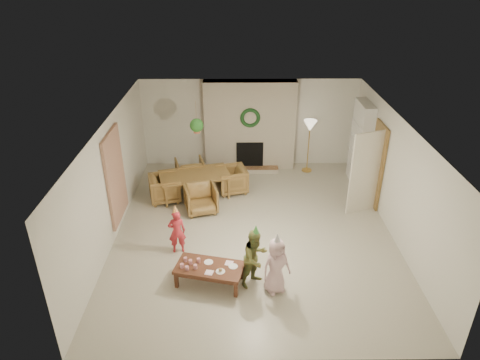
{
  "coord_description": "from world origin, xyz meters",
  "views": [
    {
      "loc": [
        -0.38,
        -8.03,
        5.42
      ],
      "look_at": [
        -0.3,
        0.4,
        1.05
      ],
      "focal_mm": 32.39,
      "sensor_mm": 36.0,
      "label": 1
    }
  ],
  "objects_px": {
    "dining_chair_near": "(201,199)",
    "dining_chair_right": "(232,180)",
    "coffee_table_top": "(209,268)",
    "child_plaid": "(255,258)",
    "dining_table": "(195,185)",
    "child_pink": "(276,266)",
    "dining_chair_left": "(165,188)",
    "dining_chair_far": "(190,171)",
    "child_red": "(177,231)"
  },
  "relations": [
    {
      "from": "dining_chair_far",
      "to": "coffee_table_top",
      "type": "bearing_deg",
      "value": 85.35
    },
    {
      "from": "coffee_table_top",
      "to": "child_red",
      "type": "distance_m",
      "value": 1.21
    },
    {
      "from": "coffee_table_top",
      "to": "child_pink",
      "type": "xyz_separation_m",
      "value": [
        1.2,
        -0.21,
        0.2
      ]
    },
    {
      "from": "dining_chair_right",
      "to": "dining_chair_near",
      "type": "bearing_deg",
      "value": -51.34
    },
    {
      "from": "coffee_table_top",
      "to": "child_red",
      "type": "height_order",
      "value": "child_red"
    },
    {
      "from": "dining_chair_far",
      "to": "child_pink",
      "type": "distance_m",
      "value": 4.65
    },
    {
      "from": "child_red",
      "to": "child_plaid",
      "type": "height_order",
      "value": "child_plaid"
    },
    {
      "from": "coffee_table_top",
      "to": "child_plaid",
      "type": "height_order",
      "value": "child_plaid"
    },
    {
      "from": "dining_chair_near",
      "to": "dining_chair_right",
      "type": "distance_m",
      "value": 1.21
    },
    {
      "from": "dining_chair_right",
      "to": "coffee_table_top",
      "type": "bearing_deg",
      "value": -21.01
    },
    {
      "from": "dining_chair_near",
      "to": "dining_chair_right",
      "type": "xyz_separation_m",
      "value": [
        0.72,
        0.97,
        0.0
      ]
    },
    {
      "from": "child_plaid",
      "to": "dining_chair_near",
      "type": "bearing_deg",
      "value": 72.28
    },
    {
      "from": "dining_chair_right",
      "to": "child_plaid",
      "type": "xyz_separation_m",
      "value": [
        0.46,
        -3.54,
        0.24
      ]
    },
    {
      "from": "dining_table",
      "to": "dining_chair_left",
      "type": "distance_m",
      "value": 0.76
    },
    {
      "from": "dining_chair_right",
      "to": "child_pink",
      "type": "relative_size",
      "value": 0.67
    },
    {
      "from": "dining_chair_right",
      "to": "coffee_table_top",
      "type": "relative_size",
      "value": 0.6
    },
    {
      "from": "child_pink",
      "to": "dining_chair_near",
      "type": "bearing_deg",
      "value": 94.54
    },
    {
      "from": "child_red",
      "to": "dining_chair_far",
      "type": "bearing_deg",
      "value": -99.8
    },
    {
      "from": "child_pink",
      "to": "coffee_table_top",
      "type": "bearing_deg",
      "value": 145.72
    },
    {
      "from": "child_plaid",
      "to": "child_red",
      "type": "bearing_deg",
      "value": 105.13
    },
    {
      "from": "dining_chair_near",
      "to": "dining_chair_left",
      "type": "bearing_deg",
      "value": 135.0
    },
    {
      "from": "dining_table",
      "to": "child_plaid",
      "type": "bearing_deg",
      "value": -82.28
    },
    {
      "from": "coffee_table_top",
      "to": "child_plaid",
      "type": "relative_size",
      "value": 1.08
    },
    {
      "from": "dining_table",
      "to": "dining_chair_left",
      "type": "bearing_deg",
      "value": -180.0
    },
    {
      "from": "dining_chair_far",
      "to": "dining_chair_left",
      "type": "relative_size",
      "value": 1.0
    },
    {
      "from": "dining_chair_left",
      "to": "dining_chair_right",
      "type": "height_order",
      "value": "same"
    },
    {
      "from": "dining_table",
      "to": "child_red",
      "type": "height_order",
      "value": "child_red"
    },
    {
      "from": "coffee_table_top",
      "to": "child_red",
      "type": "relative_size",
      "value": 1.27
    },
    {
      "from": "coffee_table_top",
      "to": "child_plaid",
      "type": "distance_m",
      "value": 0.87
    },
    {
      "from": "dining_chair_far",
      "to": "dining_chair_near",
      "type": "bearing_deg",
      "value": 90.0
    },
    {
      "from": "coffee_table_top",
      "to": "dining_table",
      "type": "bearing_deg",
      "value": 112.55
    },
    {
      "from": "dining_table",
      "to": "child_pink",
      "type": "bearing_deg",
      "value": -78.57
    },
    {
      "from": "dining_chair_near",
      "to": "child_plaid",
      "type": "height_order",
      "value": "child_plaid"
    },
    {
      "from": "child_plaid",
      "to": "child_pink",
      "type": "xyz_separation_m",
      "value": [
        0.36,
        -0.2,
        -0.02
      ]
    },
    {
      "from": "dining_chair_left",
      "to": "child_pink",
      "type": "height_order",
      "value": "child_pink"
    },
    {
      "from": "child_plaid",
      "to": "child_pink",
      "type": "height_order",
      "value": "child_plaid"
    },
    {
      "from": "child_red",
      "to": "dining_table",
      "type": "bearing_deg",
      "value": -104.45
    },
    {
      "from": "child_plaid",
      "to": "child_pink",
      "type": "relative_size",
      "value": 1.04
    },
    {
      "from": "child_red",
      "to": "dining_chair_near",
      "type": "bearing_deg",
      "value": -113.17
    },
    {
      "from": "dining_chair_left",
      "to": "dining_chair_right",
      "type": "xyz_separation_m",
      "value": [
        1.64,
        0.44,
        0.0
      ]
    },
    {
      "from": "dining_table",
      "to": "dining_chair_right",
      "type": "bearing_deg",
      "value": 0.0
    },
    {
      "from": "coffee_table_top",
      "to": "child_plaid",
      "type": "bearing_deg",
      "value": 13.2
    },
    {
      "from": "dining_table",
      "to": "child_plaid",
      "type": "relative_size",
      "value": 1.51
    },
    {
      "from": "dining_chair_near",
      "to": "child_pink",
      "type": "height_order",
      "value": "child_pink"
    },
    {
      "from": "coffee_table_top",
      "to": "child_plaid",
      "type": "xyz_separation_m",
      "value": [
        0.84,
        -0.0,
        0.22
      ]
    },
    {
      "from": "dining_chair_near",
      "to": "dining_chair_right",
      "type": "relative_size",
      "value": 1.0
    },
    {
      "from": "dining_chair_near",
      "to": "coffee_table_top",
      "type": "xyz_separation_m",
      "value": [
        0.34,
        -2.57,
        0.02
      ]
    },
    {
      "from": "dining_chair_near",
      "to": "dining_chair_left",
      "type": "xyz_separation_m",
      "value": [
        -0.92,
        0.54,
        0.0
      ]
    },
    {
      "from": "dining_table",
      "to": "dining_chair_left",
      "type": "height_order",
      "value": "dining_chair_left"
    },
    {
      "from": "coffee_table_top",
      "to": "child_pink",
      "type": "relative_size",
      "value": 1.12
    }
  ]
}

